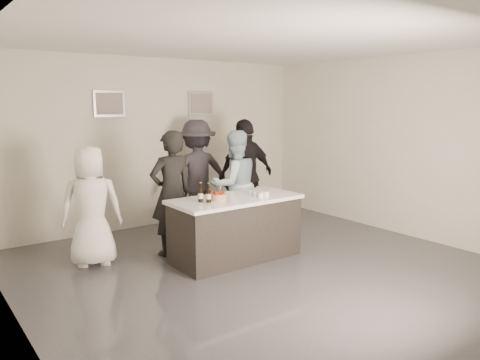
{
  "coord_description": "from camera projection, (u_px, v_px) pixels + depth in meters",
  "views": [
    {
      "loc": [
        -3.83,
        -4.7,
        2.24
      ],
      "look_at": [
        0.0,
        0.5,
        1.15
      ],
      "focal_mm": 35.0,
      "sensor_mm": 36.0,
      "label": 1
    }
  ],
  "objects": [
    {
      "name": "person_guest_back",
      "position": [
        197.0,
        174.0,
        8.34
      ],
      "size": [
        1.38,
        0.99,
        1.92
      ],
      "primitive_type": "imported",
      "rotation": [
        0.0,
        0.0,
        2.9
      ],
      "color": "#2A282F",
      "rests_on": "ground"
    },
    {
      "name": "wall_back",
      "position": [
        158.0,
        143.0,
        8.47
      ],
      "size": [
        6.0,
        0.04,
        3.0
      ],
      "primitive_type": "cube",
      "color": "beige",
      "rests_on": "ground"
    },
    {
      "name": "person_guest_right",
      "position": [
        246.0,
        175.0,
        8.1
      ],
      "size": [
        1.16,
        0.52,
        1.95
      ],
      "primitive_type": "imported",
      "rotation": [
        0.0,
        0.0,
        3.18
      ],
      "color": "black",
      "rests_on": "ground"
    },
    {
      "name": "cake",
      "position": [
        218.0,
        198.0,
        6.4
      ],
      "size": [
        0.22,
        0.22,
        0.08
      ],
      "primitive_type": "cylinder",
      "color": "orange",
      "rests_on": "bar_counter"
    },
    {
      "name": "ceiling",
      "position": [
        264.0,
        40.0,
        5.84
      ],
      "size": [
        6.0,
        6.0,
        0.0
      ],
      "primitive_type": "plane",
      "rotation": [
        3.14,
        0.0,
        0.0
      ],
      "color": "white"
    },
    {
      "name": "tumbler_cluster",
      "position": [
        259.0,
        193.0,
        6.68
      ],
      "size": [
        0.19,
        0.3,
        0.08
      ],
      "primitive_type": "cube",
      "color": "#C77212",
      "rests_on": "bar_counter"
    },
    {
      "name": "bar_counter",
      "position": [
        235.0,
        228.0,
        6.67
      ],
      "size": [
        1.86,
        0.86,
        0.9
      ],
      "primitive_type": "cube",
      "color": "white",
      "rests_on": "ground"
    },
    {
      "name": "floor",
      "position": [
        262.0,
        268.0,
        6.34
      ],
      "size": [
        6.0,
        6.0,
        0.0
      ],
      "primitive_type": "plane",
      "color": "#3D3D42",
      "rests_on": "ground"
    },
    {
      "name": "person_guest_left",
      "position": [
        91.0,
        206.0,
        6.36
      ],
      "size": [
        0.94,
        0.78,
        1.66
      ],
      "primitive_type": "imported",
      "rotation": [
        0.0,
        0.0,
        2.79
      ],
      "color": "white",
      "rests_on": "ground"
    },
    {
      "name": "person_main_black",
      "position": [
        171.0,
        193.0,
        6.8
      ],
      "size": [
        0.67,
        0.44,
        1.83
      ],
      "primitive_type": "imported",
      "rotation": [
        0.0,
        0.0,
        3.14
      ],
      "color": "black",
      "rests_on": "ground"
    },
    {
      "name": "beer_bottle_b",
      "position": [
        209.0,
        193.0,
        6.24
      ],
      "size": [
        0.07,
        0.07,
        0.26
      ],
      "primitive_type": "cylinder",
      "color": "black",
      "rests_on": "bar_counter"
    },
    {
      "name": "wall_right",
      "position": [
        401.0,
        146.0,
        7.85
      ],
      "size": [
        0.04,
        6.0,
        3.0
      ],
      "primitive_type": "cube",
      "color": "beige",
      "rests_on": "ground"
    },
    {
      "name": "candles",
      "position": [
        232.0,
        203.0,
        6.19
      ],
      "size": [
        0.24,
        0.08,
        0.01
      ],
      "primitive_type": "cube",
      "color": "pink",
      "rests_on": "bar_counter"
    },
    {
      "name": "beer_bottle_a",
      "position": [
        201.0,
        193.0,
        6.27
      ],
      "size": [
        0.07,
        0.07,
        0.26
      ],
      "primitive_type": "cylinder",
      "color": "black",
      "rests_on": "bar_counter"
    },
    {
      "name": "picture_right",
      "position": [
        201.0,
        103.0,
        8.86
      ],
      "size": [
        0.54,
        0.04,
        0.44
      ],
      "primitive_type": "cube",
      "color": "#B2B2B7",
      "rests_on": "wall_back"
    },
    {
      "name": "person_main_blue",
      "position": [
        234.0,
        185.0,
        7.67
      ],
      "size": [
        0.93,
        0.76,
        1.78
      ],
      "primitive_type": "imported",
      "rotation": [
        0.0,
        0.0,
        3.04
      ],
      "color": "#A9CCDD",
      "rests_on": "ground"
    },
    {
      "name": "picture_left",
      "position": [
        109.0,
        104.0,
        7.81
      ],
      "size": [
        0.54,
        0.04,
        0.44
      ],
      "primitive_type": "cube",
      "color": "#B2B2B7",
      "rests_on": "wall_back"
    },
    {
      "name": "wall_left",
      "position": [
        12.0,
        182.0,
        4.34
      ],
      "size": [
        0.04,
        6.0,
        3.0
      ],
      "primitive_type": "cube",
      "color": "beige",
      "rests_on": "ground"
    }
  ]
}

